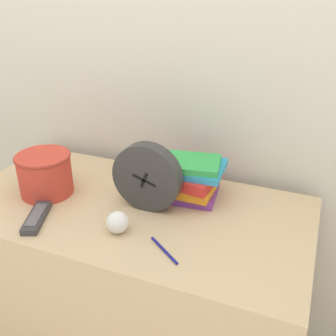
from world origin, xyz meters
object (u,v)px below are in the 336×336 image
object	(u,v)px
desk_clock	(147,177)
crumpled_paper_ball	(118,222)
book_stack	(186,177)
basket	(45,173)
pen	(164,250)
tv_remote	(37,217)

from	to	relation	value
desk_clock	crumpled_paper_ball	bearing A→B (deg)	-99.59
book_stack	basket	size ratio (longest dim) A/B	1.39
desk_clock	basket	world-z (taller)	desk_clock
book_stack	pen	size ratio (longest dim) A/B	2.34
desk_clock	crumpled_paper_ball	xyz separation A→B (m)	(-0.03, -0.15, -0.08)
desk_clock	book_stack	world-z (taller)	desk_clock
tv_remote	book_stack	bearing A→B (deg)	40.20
basket	crumpled_paper_ball	size ratio (longest dim) A/B	2.82
basket	crumpled_paper_ball	xyz separation A→B (m)	(0.34, -0.11, -0.04)
desk_clock	book_stack	bearing A→B (deg)	54.42
book_stack	basket	xyz separation A→B (m)	(-0.46, -0.17, 0.01)
desk_clock	basket	size ratio (longest dim) A/B	1.20
book_stack	crumpled_paper_ball	bearing A→B (deg)	-112.40
basket	desk_clock	bearing A→B (deg)	6.36
desk_clock	pen	size ratio (longest dim) A/B	2.03
basket	book_stack	bearing A→B (deg)	19.86
desk_clock	basket	bearing A→B (deg)	-173.64
tv_remote	crumpled_paper_ball	bearing A→B (deg)	9.08
book_stack	tv_remote	world-z (taller)	book_stack
tv_remote	crumpled_paper_ball	xyz separation A→B (m)	(0.26, 0.04, 0.02)
book_stack	tv_remote	distance (m)	0.50
book_stack	tv_remote	xyz separation A→B (m)	(-0.38, -0.32, -0.06)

